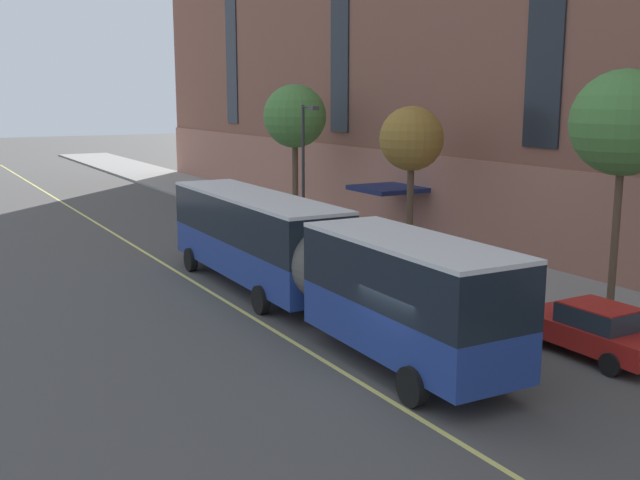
{
  "coord_description": "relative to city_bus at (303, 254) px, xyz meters",
  "views": [
    {
      "loc": [
        -11.29,
        -14.9,
        7.39
      ],
      "look_at": [
        3.05,
        10.23,
        1.8
      ],
      "focal_mm": 42.0,
      "sensor_mm": 36.0,
      "label": 1
    }
  ],
  "objects": [
    {
      "name": "parked_car_red_2",
      "position": [
        5.24,
        -7.85,
        -1.35
      ],
      "size": [
        1.95,
        4.47,
        1.56
      ],
      "color": "#B21E19",
      "rests_on": "ground"
    },
    {
      "name": "street_tree_mid_block",
      "position": [
        8.67,
        -5.62,
        4.38
      ],
      "size": [
        3.43,
        3.43,
        8.11
      ],
      "color": "brown",
      "rests_on": "sidewalk"
    },
    {
      "name": "street_tree_far_downtown",
      "position": [
        8.67,
        16.98,
        4.05
      ],
      "size": [
        3.66,
        3.66,
        7.9
      ],
      "color": "brown",
      "rests_on": "sidewalk"
    },
    {
      "name": "street_tree_far_uptown",
      "position": [
        8.67,
        5.68,
        3.31
      ],
      "size": [
        2.93,
        2.93,
        6.8
      ],
      "color": "brown",
      "rests_on": "sidewalk"
    },
    {
      "name": "city_bus",
      "position": [
        0.0,
        0.0,
        0.0
      ],
      "size": [
        3.15,
        19.65,
        3.68
      ],
      "color": "navy",
      "rests_on": "ground"
    },
    {
      "name": "sidewalk",
      "position": [
        9.27,
        -3.93,
        -2.05
      ],
      "size": [
        5.96,
        160.0,
        0.15
      ],
      "primitive_type": "cube",
      "color": "gray",
      "rests_on": "ground"
    },
    {
      "name": "ground_plane",
      "position": [
        -0.5,
        -6.93,
        -2.13
      ],
      "size": [
        260.0,
        260.0,
        0.0
      ],
      "primitive_type": "plane",
      "color": "#4C4947"
    },
    {
      "name": "lane_centerline",
      "position": [
        -1.7,
        -3.93,
        -2.12
      ],
      "size": [
        0.16,
        140.0,
        0.01
      ],
      "primitive_type": "cube",
      "color": "#E0D66B",
      "rests_on": "ground"
    },
    {
      "name": "parked_car_red_0",
      "position": [
        4.97,
        -1.71,
        -1.35
      ],
      "size": [
        2.02,
        4.31,
        1.56
      ],
      "color": "#B21E19",
      "rests_on": "ground"
    },
    {
      "name": "street_lamp",
      "position": [
        6.89,
        12.46,
        2.18
      ],
      "size": [
        0.36,
        1.48,
        6.78
      ],
      "color": "#2D2D30",
      "rests_on": "sidewalk"
    }
  ]
}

